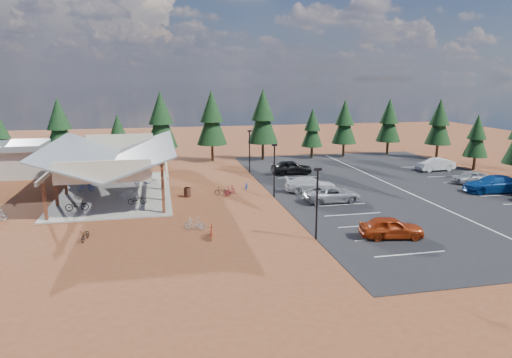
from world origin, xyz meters
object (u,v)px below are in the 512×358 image
bike_5 (129,195)px  bike_8 (85,235)px  bike_13 (195,223)px  car_7 (493,184)px  lamp_post_1 (274,167)px  car_8 (470,177)px  car_2 (332,194)px  bike_7 (145,172)px  lamp_post_2 (250,148)px  trash_bin_0 (187,192)px  bike_4 (137,200)px  bike_15 (230,190)px  car_3 (311,185)px  bike_2 (85,187)px  bike_6 (142,180)px  lamp_post_0 (317,199)px  car_0 (391,227)px  bike_14 (246,186)px  trash_bin_1 (188,192)px  bike_3 (85,177)px  bike_1 (81,191)px  car_9 (435,165)px  car_4 (291,167)px  bike_0 (77,205)px  bike_16 (223,191)px  bike_11 (211,231)px  bike_pavilion (113,155)px

bike_5 → bike_8: bike_5 is taller
bike_13 → car_7: 30.36m
lamp_post_1 → car_8: (22.16, 1.27, -2.26)m
car_2 → bike_7: bearing=47.8°
lamp_post_2 → car_7: 26.36m
trash_bin_0 → bike_4: bearing=-154.4°
bike_15 → car_3: bearing=-137.8°
bike_2 → car_7: bearing=-86.6°
bike_6 → bike_13: 16.61m
trash_bin_0 → lamp_post_0: bearing=-59.7°
car_7 → car_0: bearing=-50.5°
bike_14 → trash_bin_1: bearing=-150.4°
trash_bin_0 → bike_5: 5.41m
lamp_post_0 → bike_3: lamp_post_0 is taller
bike_5 → bike_6: size_ratio=1.05×
bike_1 → car_9: bearing=-75.4°
bike_8 → car_4: 27.74m
trash_bin_0 → trash_bin_1: bearing=-55.8°
bike_0 → car_4: size_ratio=0.40×
bike_16 → car_3: size_ratio=0.31×
lamp_post_0 → bike_16: 14.69m
car_0 → bike_5: bearing=62.8°
bike_4 → bike_15: size_ratio=0.99×
trash_bin_1 → bike_14: size_ratio=0.57×
bike_11 → car_8: car_8 is taller
bike_3 → bike_15: bike_3 is taller
bike_3 → bike_13: bike_3 is taller
bike_16 → trash_bin_0: bearing=-74.3°
bike_14 → car_3: car_3 is taller
bike_15 → bike_16: size_ratio=1.04×
trash_bin_1 → bike_4: size_ratio=0.55×
car_7 → car_8: 4.11m
trash_bin_0 → bike_11: bearing=-85.5°
bike_0 → car_2: car_2 is taller
bike_1 → car_7: car_7 is taller
bike_6 → bike_15: size_ratio=1.05×
bike_pavilion → bike_8: bearing=-93.6°
bike_0 → bike_2: bearing=3.0°
bike_1 → lamp_post_0: bearing=-122.8°
bike_pavilion → bike_15: 11.97m
bike_15 → car_8: 26.17m
bike_8 → bike_16: size_ratio=0.98×
bike_5 → car_3: car_3 is taller
lamp_post_2 → bike_1: (-18.11, -8.00, -2.40)m
bike_14 → bike_1: bearing=-167.7°
bike_2 → car_3: 22.49m
bike_3 → bike_11: size_ratio=0.95×
trash_bin_1 → bike_6: bearing=125.8°
bike_pavilion → trash_bin_0: size_ratio=21.56×
bike_1 → car_8: 40.36m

